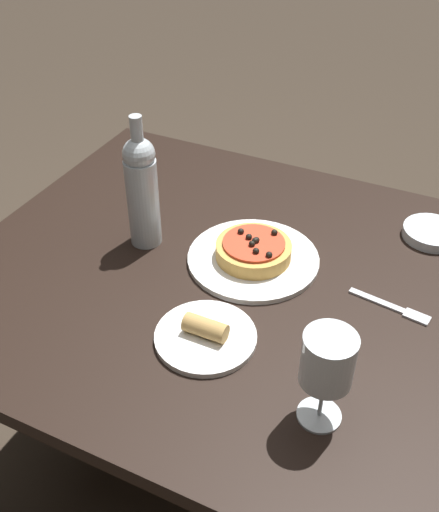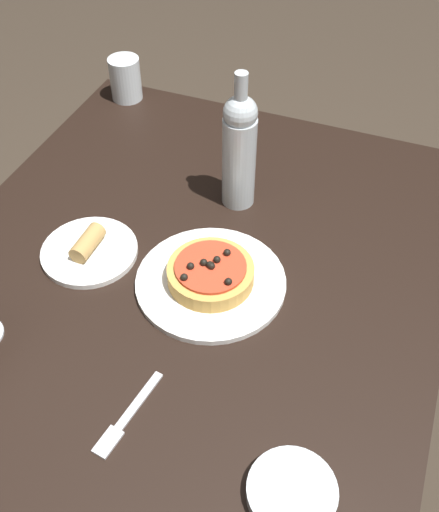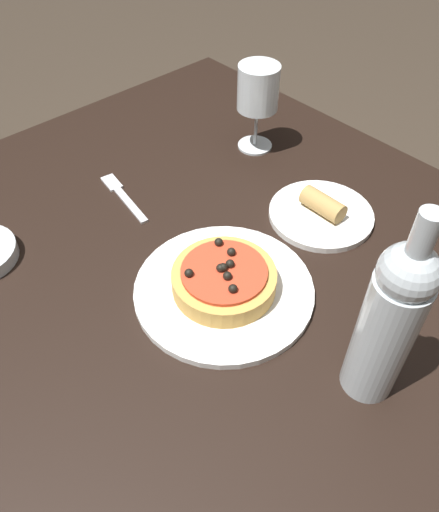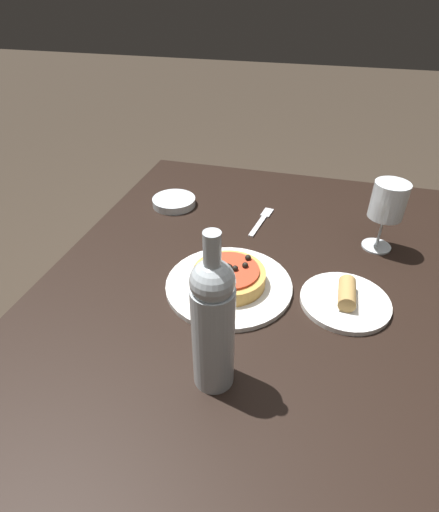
# 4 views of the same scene
# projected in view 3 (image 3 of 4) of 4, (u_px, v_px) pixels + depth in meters

# --- Properties ---
(ground_plane) EXTENTS (14.00, 14.00, 0.00)m
(ground_plane) POSITION_uv_depth(u_px,v_px,m) (231.00, 451.00, 1.38)
(ground_plane) COLOR #382D23
(dining_table) EXTENTS (1.25, 0.98, 0.75)m
(dining_table) POSITION_uv_depth(u_px,v_px,m) (236.00, 299.00, 0.90)
(dining_table) COLOR black
(dining_table) RESTS_ON ground_plane
(dinner_plate) EXTENTS (0.28, 0.28, 0.01)m
(dinner_plate) POSITION_uv_depth(u_px,v_px,m) (224.00, 289.00, 0.79)
(dinner_plate) COLOR white
(dinner_plate) RESTS_ON dining_table
(pizza) EXTENTS (0.16, 0.16, 0.05)m
(pizza) POSITION_uv_depth(u_px,v_px,m) (224.00, 279.00, 0.77)
(pizza) COLOR gold
(pizza) RESTS_ON dinner_plate
(wine_glass) EXTENTS (0.08, 0.08, 0.18)m
(wine_glass) POSITION_uv_depth(u_px,v_px,m) (258.00, 90.00, 0.99)
(wine_glass) COLOR silver
(wine_glass) RESTS_ON dining_table
(wine_bottle) EXTENTS (0.07, 0.07, 0.30)m
(wine_bottle) POSITION_uv_depth(u_px,v_px,m) (389.00, 321.00, 0.59)
(wine_bottle) COLOR #B2BCC1
(wine_bottle) RESTS_ON dining_table
(fork) EXTENTS (0.17, 0.04, 0.00)m
(fork) POSITION_uv_depth(u_px,v_px,m) (122.00, 195.00, 0.96)
(fork) COLOR silver
(fork) RESTS_ON dining_table
(side_plate) EXTENTS (0.19, 0.19, 0.05)m
(side_plate) POSITION_uv_depth(u_px,v_px,m) (321.00, 212.00, 0.91)
(side_plate) COLOR white
(side_plate) RESTS_ON dining_table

